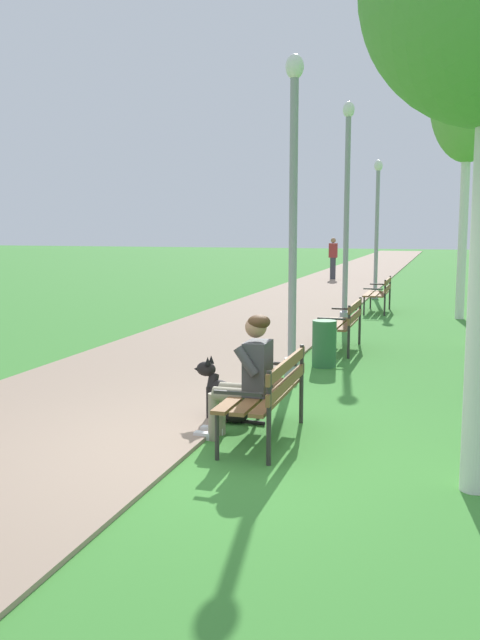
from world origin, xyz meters
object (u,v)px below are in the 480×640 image
Objects in this scene: park_bench_near at (269,389)px; lamp_post_mid at (347,212)px; lamp_post_far at (377,228)px; pedestrian_distant at (333,259)px; park_bench_mid at (344,321)px; lamp_post_near at (293,216)px; person_seated_on_near_bench at (247,372)px; dog_black at (226,398)px; litter_bin at (324,344)px; birch_tree_fourth at (469,98)px; park_bench_far at (380,291)px.

lamp_post_mid is at bearing 93.14° from park_bench_near.
lamp_post_far reaches higher than pedestrian_distant.
park_bench_near is 13.94m from lamp_post_far.
lamp_post_near reaches higher than park_bench_mid.
person_seated_on_near_bench reaches higher than dog_black.
lamp_post_far reaches higher than litter_bin.
person_seated_on_near_bench is 0.20× the size of birch_tree_fourth.
pedestrian_distant reaches higher than park_bench_far.
pedestrian_distant reaches higher than dog_black.
park_bench_mid is at bearing -111.76° from birch_tree_fourth.
birch_tree_fourth is at bearing 79.24° from park_bench_near.
dog_black is at bearing -90.85° from lamp_post_far.
park_bench_far is at bearing -82.10° from lamp_post_far.
lamp_post_near is at bearing 84.23° from dog_black.
park_bench_mid is 8.84m from lamp_post_far.
park_bench_near is 3.72m from litter_bin.
park_bench_near is 0.38× the size of lamp_post_far.
lamp_post_near reaches higher than litter_bin.
birch_tree_fourth is (1.86, -0.71, 4.37)m from park_bench_far.
park_bench_mid is 1.20× the size of person_seated_on_near_bench.
pedestrian_distant is at bearing 113.76° from birch_tree_fourth.
park_bench_near is 8.28m from lamp_post_mid.
dog_black is 2.97m from lamp_post_near.
lamp_post_mid is 4.80m from litter_bin.
litter_bin is at bearing -91.17° from park_bench_far.
park_bench_mid is 3.00m from lamp_post_near.
lamp_post_near is at bearing 93.56° from person_seated_on_near_bench.
park_bench_near is at bearing -82.40° from pedestrian_distant.
pedestrian_distant is (-4.63, 10.52, -4.04)m from birch_tree_fourth.
park_bench_mid is 1.80× the size of dog_black.
park_bench_mid reaches higher than litter_bin.
birch_tree_fourth reaches higher than dog_black.
birch_tree_fourth is at bearing 68.24° from park_bench_mid.
pedestrian_distant is at bearing 100.44° from lamp_post_mid.
person_seated_on_near_bench reaches higher than litter_bin.
park_bench_near is 20.69m from pedestrian_distant.
person_seated_on_near_bench is 0.80m from dog_black.
park_bench_near is 1.20× the size of person_seated_on_near_bench.
lamp_post_mid reaches higher than park_bench_near.
person_seated_on_near_bench is 20.71m from pedestrian_distant.
person_seated_on_near_bench is 8.28m from lamp_post_mid.
pedestrian_distant reaches higher than person_seated_on_near_bench.
park_bench_near is 1.00× the size of park_bench_far.
lamp_post_far is 5.66× the size of litter_bin.
litter_bin is 17.00m from pedestrian_distant.
park_bench_near is 0.27m from person_seated_on_near_bench.
park_bench_mid is at bearing -80.00° from pedestrian_distant.
lamp_post_mid reaches higher than person_seated_on_near_bench.
lamp_post_mid is at bearing 88.78° from dog_black.
lamp_post_near is (0.22, 2.21, 1.96)m from dog_black.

